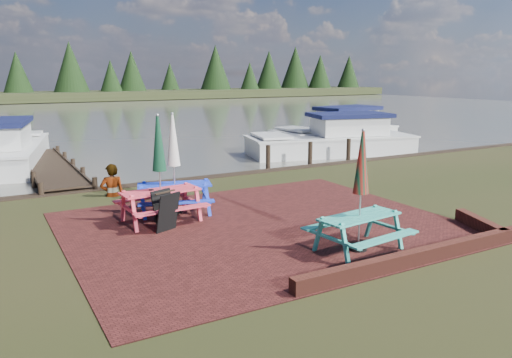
{
  "coord_description": "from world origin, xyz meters",
  "views": [
    {
      "loc": [
        -5.78,
        -9.02,
        3.63
      ],
      "look_at": [
        0.27,
        1.79,
        1.0
      ],
      "focal_mm": 35.0,
      "sensor_mm": 36.0,
      "label": 1
    }
  ],
  "objects_px": {
    "boat_jetty": "(6,152)",
    "picnic_table_red": "(160,185)",
    "picnic_table_teal": "(360,210)",
    "jetty": "(50,167)",
    "person": "(111,164)",
    "boat_far": "(338,133)",
    "picnic_table_blue": "(174,179)",
    "boat_near": "(334,141)",
    "chalkboard": "(166,211)"
  },
  "relations": [
    {
      "from": "boat_far",
      "to": "person",
      "type": "distance_m",
      "value": 15.05
    },
    {
      "from": "picnic_table_red",
      "to": "boat_far",
      "type": "xyz_separation_m",
      "value": [
        13.19,
        9.68,
        -0.45
      ]
    },
    {
      "from": "picnic_table_teal",
      "to": "jetty",
      "type": "xyz_separation_m",
      "value": [
        -4.4,
        12.72,
        -0.77
      ]
    },
    {
      "from": "boat_near",
      "to": "boat_far",
      "type": "xyz_separation_m",
      "value": [
        2.13,
        2.4,
        0.03
      ]
    },
    {
      "from": "chalkboard",
      "to": "person",
      "type": "distance_m",
      "value": 4.07
    },
    {
      "from": "picnic_table_teal",
      "to": "chalkboard",
      "type": "distance_m",
      "value": 4.48
    },
    {
      "from": "chalkboard",
      "to": "person",
      "type": "height_order",
      "value": "person"
    },
    {
      "from": "picnic_table_teal",
      "to": "chalkboard",
      "type": "relative_size",
      "value": 2.68
    },
    {
      "from": "chalkboard",
      "to": "boat_near",
      "type": "relative_size",
      "value": 0.11
    },
    {
      "from": "picnic_table_blue",
      "to": "boat_near",
      "type": "height_order",
      "value": "picnic_table_blue"
    },
    {
      "from": "boat_jetty",
      "to": "picnic_table_teal",
      "type": "bearing_deg",
      "value": -57.39
    },
    {
      "from": "chalkboard",
      "to": "boat_jetty",
      "type": "bearing_deg",
      "value": 80.75
    },
    {
      "from": "picnic_table_red",
      "to": "boat_near",
      "type": "relative_size",
      "value": 0.32
    },
    {
      "from": "picnic_table_teal",
      "to": "boat_jetty",
      "type": "bearing_deg",
      "value": 104.06
    },
    {
      "from": "person",
      "to": "jetty",
      "type": "bearing_deg",
      "value": -70.58
    },
    {
      "from": "jetty",
      "to": "boat_jetty",
      "type": "xyz_separation_m",
      "value": [
        -1.36,
        2.51,
        0.35
      ]
    },
    {
      "from": "picnic_table_red",
      "to": "boat_far",
      "type": "relative_size",
      "value": 0.35
    },
    {
      "from": "chalkboard",
      "to": "jetty",
      "type": "bearing_deg",
      "value": 76.12
    },
    {
      "from": "picnic_table_red",
      "to": "boat_jetty",
      "type": "relative_size",
      "value": 0.33
    },
    {
      "from": "jetty",
      "to": "boat_near",
      "type": "distance_m",
      "value": 12.65
    },
    {
      "from": "picnic_table_red",
      "to": "boat_near",
      "type": "bearing_deg",
      "value": 29.49
    },
    {
      "from": "picnic_table_teal",
      "to": "chalkboard",
      "type": "height_order",
      "value": "picnic_table_teal"
    },
    {
      "from": "picnic_table_red",
      "to": "person",
      "type": "xyz_separation_m",
      "value": [
        -0.43,
        3.28,
        0.04
      ]
    },
    {
      "from": "boat_near",
      "to": "person",
      "type": "bearing_deg",
      "value": 122.78
    },
    {
      "from": "chalkboard",
      "to": "picnic_table_blue",
      "type": "bearing_deg",
      "value": 39.61
    },
    {
      "from": "jetty",
      "to": "boat_far",
      "type": "xyz_separation_m",
      "value": [
        14.69,
        0.97,
        0.36
      ]
    },
    {
      "from": "jetty",
      "to": "person",
      "type": "relative_size",
      "value": 4.66
    },
    {
      "from": "chalkboard",
      "to": "person",
      "type": "relative_size",
      "value": 0.48
    },
    {
      "from": "boat_jetty",
      "to": "boat_near",
      "type": "relative_size",
      "value": 0.96
    },
    {
      "from": "jetty",
      "to": "boat_far",
      "type": "distance_m",
      "value": 14.72
    },
    {
      "from": "picnic_table_teal",
      "to": "boat_jetty",
      "type": "xyz_separation_m",
      "value": [
        -5.77,
        15.23,
        -0.42
      ]
    },
    {
      "from": "picnic_table_teal",
      "to": "picnic_table_blue",
      "type": "xyz_separation_m",
      "value": [
        -2.33,
        4.57,
        0.04
      ]
    },
    {
      "from": "boat_near",
      "to": "person",
      "type": "height_order",
      "value": "person"
    },
    {
      "from": "picnic_table_teal",
      "to": "boat_near",
      "type": "height_order",
      "value": "picnic_table_teal"
    },
    {
      "from": "picnic_table_teal",
      "to": "person",
      "type": "distance_m",
      "value": 8.02
    },
    {
      "from": "boat_jetty",
      "to": "picnic_table_red",
      "type": "bearing_deg",
      "value": -63.81
    },
    {
      "from": "person",
      "to": "boat_near",
      "type": "bearing_deg",
      "value": -152.52
    },
    {
      "from": "picnic_table_blue",
      "to": "chalkboard",
      "type": "height_order",
      "value": "picnic_table_blue"
    },
    {
      "from": "picnic_table_teal",
      "to": "boat_near",
      "type": "distance_m",
      "value": 13.94
    },
    {
      "from": "picnic_table_blue",
      "to": "chalkboard",
      "type": "xyz_separation_m",
      "value": [
        -0.7,
        -1.31,
        -0.43
      ]
    },
    {
      "from": "boat_near",
      "to": "chalkboard",
      "type": "bearing_deg",
      "value": 139.23
    },
    {
      "from": "boat_jetty",
      "to": "boat_far",
      "type": "relative_size",
      "value": 1.08
    },
    {
      "from": "boat_far",
      "to": "jetty",
      "type": "bearing_deg",
      "value": 87.21
    },
    {
      "from": "picnic_table_red",
      "to": "boat_near",
      "type": "xyz_separation_m",
      "value": [
        11.06,
        7.28,
        -0.49
      ]
    },
    {
      "from": "jetty",
      "to": "chalkboard",
      "type": "bearing_deg",
      "value": -81.78
    },
    {
      "from": "picnic_table_blue",
      "to": "picnic_table_teal",
      "type": "bearing_deg",
      "value": -46.1
    },
    {
      "from": "boat_near",
      "to": "boat_far",
      "type": "relative_size",
      "value": 1.12
    },
    {
      "from": "picnic_table_blue",
      "to": "boat_near",
      "type": "xyz_separation_m",
      "value": [
        10.49,
        6.72,
        -0.48
      ]
    },
    {
      "from": "jetty",
      "to": "boat_near",
      "type": "relative_size",
      "value": 1.08
    },
    {
      "from": "picnic_table_blue",
      "to": "boat_jetty",
      "type": "distance_m",
      "value": 11.2
    }
  ]
}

